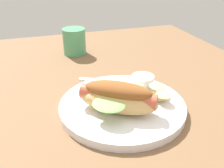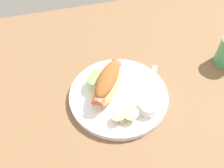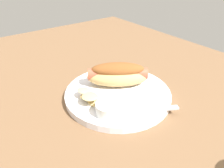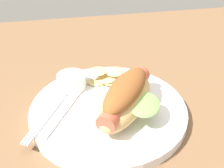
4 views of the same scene
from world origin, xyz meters
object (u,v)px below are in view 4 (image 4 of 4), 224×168
object	(u,v)px
sauce_ramekin	(71,81)
hot_dog	(126,97)
knife	(67,106)
fork	(53,108)
chips_pile	(105,76)
plate	(108,111)

from	to	relation	value
sauce_ramekin	hot_dog	bearing A→B (deg)	-47.56
hot_dog	knife	size ratio (longest dim) A/B	1.00
fork	chips_pile	xyz separation A→B (cm)	(9.46, 6.25, 0.94)
hot_dog	fork	bearing A→B (deg)	-69.44
plate	sauce_ramekin	distance (cm)	8.81
plate	hot_dog	xyz separation A→B (cm)	(2.41, -1.71, 3.75)
sauce_ramekin	plate	bearing A→B (deg)	-51.74
plate	knife	xyz separation A→B (cm)	(-6.53, 1.40, 0.98)
plate	chips_pile	xyz separation A→B (cm)	(0.74, 7.40, 1.94)
plate	knife	distance (cm)	6.75
sauce_ramekin	chips_pile	distance (cm)	6.09
sauce_ramekin	fork	size ratio (longest dim) A/B	0.34
plate	sauce_ramekin	size ratio (longest dim) A/B	5.00
chips_pile	fork	bearing A→B (deg)	-146.56
plate	sauce_ramekin	bearing A→B (deg)	128.26
chips_pile	sauce_ramekin	bearing A→B (deg)	-173.67
sauce_ramekin	knife	xyz separation A→B (cm)	(-1.23, -5.33, -1.05)
plate	hot_dog	size ratio (longest dim) A/B	1.60
knife	sauce_ramekin	bearing A→B (deg)	-163.40
hot_dog	fork	distance (cm)	11.81
knife	plate	bearing A→B (deg)	107.43
plate	chips_pile	world-z (taller)	chips_pile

